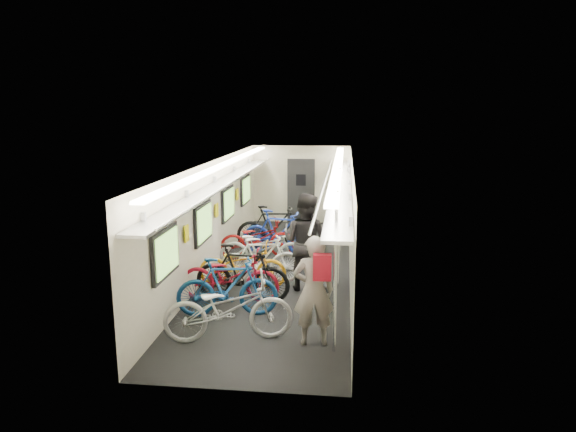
% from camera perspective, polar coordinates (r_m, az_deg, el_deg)
% --- Properties ---
extents(train_car_shell, '(10.00, 10.00, 10.00)m').
position_cam_1_polar(train_car_shell, '(11.77, -2.08, 2.82)').
color(train_car_shell, black).
rests_on(train_car_shell, ground).
extents(bicycle_0, '(2.08, 1.14, 1.03)m').
position_cam_1_polar(bicycle_0, '(7.97, -6.64, -10.14)').
color(bicycle_0, '#ADADB2').
rests_on(bicycle_0, ground).
extents(bicycle_1, '(1.80, 0.79, 1.04)m').
position_cam_1_polar(bicycle_1, '(8.85, -6.77, -7.86)').
color(bicycle_1, navy).
rests_on(bicycle_1, ground).
extents(bicycle_2, '(1.85, 0.67, 0.97)m').
position_cam_1_polar(bicycle_2, '(9.55, -6.47, -6.61)').
color(bicycle_2, maroon).
rests_on(bicycle_2, ground).
extents(bicycle_3, '(1.83, 0.68, 1.08)m').
position_cam_1_polar(bicycle_3, '(9.51, -5.12, -6.31)').
color(bicycle_3, black).
rests_on(bicycle_3, ground).
extents(bicycle_4, '(1.76, 0.64, 0.92)m').
position_cam_1_polar(bicycle_4, '(10.27, -5.09, -5.41)').
color(bicycle_4, orange).
rests_on(bicycle_4, ground).
extents(bicycle_5, '(1.75, 0.79, 1.02)m').
position_cam_1_polar(bicycle_5, '(10.41, -3.10, -4.86)').
color(bicycle_5, white).
rests_on(bicycle_5, ground).
extents(bicycle_6, '(1.96, 0.81, 1.00)m').
position_cam_1_polar(bicycle_6, '(11.27, -2.81, -3.60)').
color(bicycle_6, '#A3A4A8').
rests_on(bicycle_6, ground).
extents(bicycle_7, '(1.95, 0.92, 1.13)m').
position_cam_1_polar(bicycle_7, '(12.37, -1.00, -1.91)').
color(bicycle_7, '#1A329E').
rests_on(bicycle_7, ground).
extents(bicycle_8, '(1.89, 1.14, 0.94)m').
position_cam_1_polar(bicycle_8, '(12.24, -3.45, -2.53)').
color(bicycle_8, maroon).
rests_on(bicycle_8, ground).
extents(bicycle_9, '(1.93, 0.72, 1.13)m').
position_cam_1_polar(bicycle_9, '(12.94, -1.58, -1.28)').
color(bicycle_9, black).
rests_on(bicycle_9, ground).
extents(passenger_near, '(0.67, 0.49, 1.69)m').
position_cam_1_polar(passenger_near, '(7.70, 2.87, -8.29)').
color(passenger_near, gray).
rests_on(passenger_near, ground).
extents(passenger_mid, '(1.13, 1.01, 1.91)m').
position_cam_1_polar(passenger_mid, '(9.98, 1.92, -2.90)').
color(passenger_mid, black).
rests_on(passenger_mid, ground).
extents(backpack, '(0.26, 0.15, 0.38)m').
position_cam_1_polar(backpack, '(7.35, 3.82, -5.69)').
color(backpack, '#B31125').
rests_on(backpack, passenger_near).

